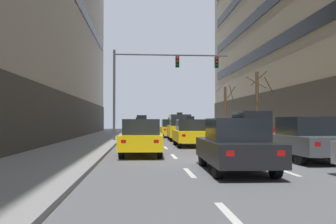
# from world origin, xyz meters

# --- Properties ---
(ground_plane) EXTENTS (120.00, 120.00, 0.00)m
(ground_plane) POSITION_xyz_m (0.00, 0.00, 0.00)
(ground_plane) COLOR slate
(sidewalk_left) EXTENTS (3.91, 80.00, 0.14)m
(sidewalk_left) POSITION_xyz_m (-6.51, 0.00, 0.07)
(sidewalk_left) COLOR gray
(sidewalk_left) RESTS_ON ground
(lane_stripe_l1_s2) EXTENTS (0.16, 2.00, 0.01)m
(lane_stripe_l1_s2) POSITION_xyz_m (-1.52, -8.00, 0.00)
(lane_stripe_l1_s2) COLOR silver
(lane_stripe_l1_s2) RESTS_ON ground
(lane_stripe_l1_s3) EXTENTS (0.16, 2.00, 0.01)m
(lane_stripe_l1_s3) POSITION_xyz_m (-1.52, -3.00, 0.00)
(lane_stripe_l1_s3) COLOR silver
(lane_stripe_l1_s3) RESTS_ON ground
(lane_stripe_l1_s4) EXTENTS (0.16, 2.00, 0.01)m
(lane_stripe_l1_s4) POSITION_xyz_m (-1.52, 2.00, 0.00)
(lane_stripe_l1_s4) COLOR silver
(lane_stripe_l1_s4) RESTS_ON ground
(lane_stripe_l1_s5) EXTENTS (0.16, 2.00, 0.01)m
(lane_stripe_l1_s5) POSITION_xyz_m (-1.52, 7.00, 0.00)
(lane_stripe_l1_s5) COLOR silver
(lane_stripe_l1_s5) RESTS_ON ground
(lane_stripe_l1_s6) EXTENTS (0.16, 2.00, 0.01)m
(lane_stripe_l1_s6) POSITION_xyz_m (-1.52, 12.00, 0.00)
(lane_stripe_l1_s6) COLOR silver
(lane_stripe_l1_s6) RESTS_ON ground
(lane_stripe_l1_s7) EXTENTS (0.16, 2.00, 0.01)m
(lane_stripe_l1_s7) POSITION_xyz_m (-1.52, 17.00, 0.00)
(lane_stripe_l1_s7) COLOR silver
(lane_stripe_l1_s7) RESTS_ON ground
(lane_stripe_l1_s8) EXTENTS (0.16, 2.00, 0.01)m
(lane_stripe_l1_s8) POSITION_xyz_m (-1.52, 22.00, 0.00)
(lane_stripe_l1_s8) COLOR silver
(lane_stripe_l1_s8) RESTS_ON ground
(lane_stripe_l1_s9) EXTENTS (0.16, 2.00, 0.01)m
(lane_stripe_l1_s9) POSITION_xyz_m (-1.52, 27.00, 0.00)
(lane_stripe_l1_s9) COLOR silver
(lane_stripe_l1_s9) RESTS_ON ground
(lane_stripe_l1_s10) EXTENTS (0.16, 2.00, 0.01)m
(lane_stripe_l1_s10) POSITION_xyz_m (-1.52, 32.00, 0.00)
(lane_stripe_l1_s10) COLOR silver
(lane_stripe_l1_s10) RESTS_ON ground
(lane_stripe_l2_s3) EXTENTS (0.16, 2.00, 0.01)m
(lane_stripe_l2_s3) POSITION_xyz_m (1.52, -3.00, 0.00)
(lane_stripe_l2_s3) COLOR silver
(lane_stripe_l2_s3) RESTS_ON ground
(lane_stripe_l2_s4) EXTENTS (0.16, 2.00, 0.01)m
(lane_stripe_l2_s4) POSITION_xyz_m (1.52, 2.00, 0.00)
(lane_stripe_l2_s4) COLOR silver
(lane_stripe_l2_s4) RESTS_ON ground
(lane_stripe_l2_s5) EXTENTS (0.16, 2.00, 0.01)m
(lane_stripe_l2_s5) POSITION_xyz_m (1.52, 7.00, 0.00)
(lane_stripe_l2_s5) COLOR silver
(lane_stripe_l2_s5) RESTS_ON ground
(lane_stripe_l2_s6) EXTENTS (0.16, 2.00, 0.01)m
(lane_stripe_l2_s6) POSITION_xyz_m (1.52, 12.00, 0.00)
(lane_stripe_l2_s6) COLOR silver
(lane_stripe_l2_s6) RESTS_ON ground
(lane_stripe_l2_s7) EXTENTS (0.16, 2.00, 0.01)m
(lane_stripe_l2_s7) POSITION_xyz_m (1.52, 17.00, 0.00)
(lane_stripe_l2_s7) COLOR silver
(lane_stripe_l2_s7) RESTS_ON ground
(lane_stripe_l2_s8) EXTENTS (0.16, 2.00, 0.01)m
(lane_stripe_l2_s8) POSITION_xyz_m (1.52, 22.00, 0.00)
(lane_stripe_l2_s8) COLOR silver
(lane_stripe_l2_s8) RESTS_ON ground
(lane_stripe_l2_s9) EXTENTS (0.16, 2.00, 0.01)m
(lane_stripe_l2_s9) POSITION_xyz_m (1.52, 27.00, 0.00)
(lane_stripe_l2_s9) COLOR silver
(lane_stripe_l2_s9) RESTS_ON ground
(lane_stripe_l2_s10) EXTENTS (0.16, 2.00, 0.01)m
(lane_stripe_l2_s10) POSITION_xyz_m (1.52, 32.00, 0.00)
(lane_stripe_l2_s10) COLOR silver
(lane_stripe_l2_s10) RESTS_ON ground
(taxi_driving_0) EXTENTS (1.89, 4.45, 1.85)m
(taxi_driving_0) POSITION_xyz_m (0.06, 7.90, 0.82)
(taxi_driving_0) COLOR black
(taxi_driving_0) RESTS_ON ground
(taxi_driving_1) EXTENTS (1.93, 4.49, 1.86)m
(taxi_driving_1) POSITION_xyz_m (-3.13, 15.57, 0.83)
(taxi_driving_1) COLOR black
(taxi_driving_1) RESTS_ON ground
(car_driving_2) EXTENTS (1.90, 4.38, 1.63)m
(car_driving_2) POSITION_xyz_m (-3.02, 28.01, 0.80)
(car_driving_2) COLOR black
(car_driving_2) RESTS_ON ground
(car_driving_3) EXTENTS (1.96, 4.47, 1.66)m
(car_driving_3) POSITION_xyz_m (-0.06, -2.90, 0.82)
(car_driving_3) COLOR black
(car_driving_3) RESTS_ON ground
(taxi_driving_4) EXTENTS (1.96, 4.58, 1.90)m
(taxi_driving_4) POSITION_xyz_m (-0.11, 20.02, 0.84)
(taxi_driving_4) COLOR black
(taxi_driving_4) RESTS_ON ground
(taxi_driving_5) EXTENTS (2.02, 4.48, 1.84)m
(taxi_driving_5) POSITION_xyz_m (-2.94, 2.48, 0.82)
(taxi_driving_5) COLOR black
(taxi_driving_5) RESTS_ON ground
(taxi_driving_6) EXTENTS (1.86, 4.29, 2.24)m
(taxi_driving_6) POSITION_xyz_m (0.13, 14.32, 1.03)
(taxi_driving_6) COLOR black
(taxi_driving_6) RESTS_ON ground
(car_parked_1) EXTENTS (2.06, 4.68, 1.74)m
(car_parked_1) POSITION_xyz_m (3.51, -0.09, 0.86)
(car_parked_1) COLOR black
(car_parked_1) RESTS_ON ground
(car_parked_2) EXTENTS (1.89, 4.43, 2.13)m
(car_parked_2) POSITION_xyz_m (3.51, 6.72, 1.06)
(car_parked_2) COLOR black
(car_parked_2) RESTS_ON ground
(traffic_signal_0) EXTENTS (8.79, 0.35, 6.79)m
(traffic_signal_0) POSITION_xyz_m (-2.00, 13.20, 5.07)
(traffic_signal_0) COLOR #4C4C51
(traffic_signal_0) RESTS_ON sidewalk_left
(street_tree_0) EXTENTS (1.95, 2.01, 5.66)m
(street_tree_0) POSITION_xyz_m (6.14, 23.88, 2.81)
(street_tree_0) COLOR #4C3823
(street_tree_0) RESTS_ON sidewalk_right
(street_tree_1) EXTENTS (2.35, 2.26, 5.39)m
(street_tree_1) POSITION_xyz_m (6.14, 13.39, 2.89)
(street_tree_1) COLOR #4C3823
(street_tree_1) RESTS_ON sidewalk_right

